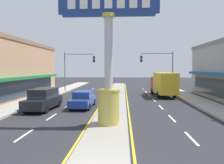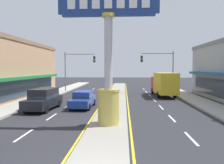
{
  "view_description": "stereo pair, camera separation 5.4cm",
  "coord_description": "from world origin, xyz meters",
  "px_view_note": "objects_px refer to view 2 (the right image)",
  "views": [
    {
      "loc": [
        0.92,
        -6.13,
        3.66
      ],
      "look_at": [
        0.03,
        10.27,
        2.6
      ],
      "focal_mm": 33.37,
      "sensor_mm": 36.0,
      "label": 1
    },
    {
      "loc": [
        0.97,
        -6.13,
        3.66
      ],
      "look_at": [
        0.03,
        10.27,
        2.6
      ],
      "focal_mm": 33.37,
      "sensor_mm": 36.0,
      "label": 2
    }
  ],
  "objects_px": {
    "district_sign": "(108,64)",
    "box_truck_far_right_lane": "(164,84)",
    "traffic_light_left_side": "(76,65)",
    "traffic_light_right_side": "(161,65)",
    "suv_near_right_lane": "(44,99)",
    "sedan_near_left_lane": "(83,99)"
  },
  "relations": [
    {
      "from": "district_sign",
      "to": "suv_near_right_lane",
      "type": "xyz_separation_m",
      "value": [
        -6.15,
        4.95,
        -2.94
      ]
    },
    {
      "from": "box_truck_far_right_lane",
      "to": "sedan_near_left_lane",
      "type": "distance_m",
      "value": 12.38
    },
    {
      "from": "suv_near_right_lane",
      "to": "sedan_near_left_lane",
      "type": "bearing_deg",
      "value": 21.16
    },
    {
      "from": "traffic_light_right_side",
      "to": "suv_near_right_lane",
      "type": "xyz_separation_m",
      "value": [
        -12.6,
        -13.18,
        -3.26
      ]
    },
    {
      "from": "traffic_light_right_side",
      "to": "sedan_near_left_lane",
      "type": "distance_m",
      "value": 15.5
    },
    {
      "from": "traffic_light_left_side",
      "to": "suv_near_right_lane",
      "type": "distance_m",
      "value": 14.47
    },
    {
      "from": "traffic_light_right_side",
      "to": "suv_near_right_lane",
      "type": "distance_m",
      "value": 18.52
    },
    {
      "from": "district_sign",
      "to": "box_truck_far_right_lane",
      "type": "xyz_separation_m",
      "value": [
        6.22,
        14.6,
        -2.23
      ]
    },
    {
      "from": "district_sign",
      "to": "traffic_light_left_side",
      "type": "distance_m",
      "value": 20.11
    },
    {
      "from": "district_sign",
      "to": "suv_near_right_lane",
      "type": "bearing_deg",
      "value": 141.18
    },
    {
      "from": "sedan_near_left_lane",
      "to": "traffic_light_left_side",
      "type": "bearing_deg",
      "value": 105.63
    },
    {
      "from": "traffic_light_right_side",
      "to": "sedan_near_left_lane",
      "type": "height_order",
      "value": "traffic_light_right_side"
    },
    {
      "from": "suv_near_right_lane",
      "to": "sedan_near_left_lane",
      "type": "relative_size",
      "value": 1.08
    },
    {
      "from": "traffic_light_left_side",
      "to": "box_truck_far_right_lane",
      "type": "relative_size",
      "value": 0.89
    },
    {
      "from": "traffic_light_left_side",
      "to": "box_truck_far_right_lane",
      "type": "xyz_separation_m",
      "value": [
        12.67,
        -4.45,
        -2.55
      ]
    },
    {
      "from": "traffic_light_left_side",
      "to": "traffic_light_right_side",
      "type": "distance_m",
      "value": 12.92
    },
    {
      "from": "traffic_light_right_side",
      "to": "box_truck_far_right_lane",
      "type": "distance_m",
      "value": 4.36
    },
    {
      "from": "suv_near_right_lane",
      "to": "box_truck_far_right_lane",
      "type": "bearing_deg",
      "value": 37.94
    },
    {
      "from": "district_sign",
      "to": "sedan_near_left_lane",
      "type": "relative_size",
      "value": 1.91
    },
    {
      "from": "district_sign",
      "to": "traffic_light_left_side",
      "type": "bearing_deg",
      "value": 108.69
    },
    {
      "from": "traffic_light_right_side",
      "to": "box_truck_far_right_lane",
      "type": "xyz_separation_m",
      "value": [
        -0.22,
        -3.53,
        -2.55
      ]
    },
    {
      "from": "traffic_light_right_side",
      "to": "box_truck_far_right_lane",
      "type": "relative_size",
      "value": 0.89
    }
  ]
}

